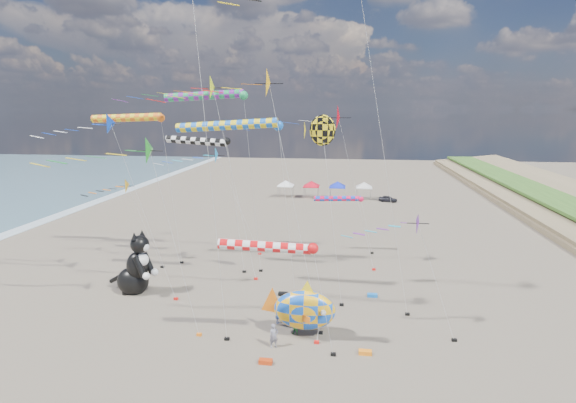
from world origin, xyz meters
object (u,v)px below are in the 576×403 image
(child_green, at_px, (296,327))
(parked_car, at_px, (388,199))
(cat_inflatable, at_px, (135,262))
(person_adult, at_px, (274,336))
(child_blue, at_px, (278,318))
(fish_inflatable, at_px, (304,310))

(child_green, height_order, parked_car, child_green)
(parked_car, bearing_deg, child_green, -174.03)
(cat_inflatable, xyz_separation_m, person_adult, (14.25, -8.04, -2.12))
(parked_car, bearing_deg, cat_inflatable, 167.84)
(cat_inflatable, relative_size, child_blue, 6.30)
(child_blue, bearing_deg, parked_car, 18.95)
(fish_inflatable, distance_m, child_blue, 3.29)
(child_green, distance_m, child_blue, 2.35)
(cat_inflatable, xyz_separation_m, child_blue, (13.94, -4.34, -2.53))
(fish_inflatable, xyz_separation_m, child_blue, (-2.26, 1.75, -1.63))
(child_green, xyz_separation_m, child_blue, (-1.67, 1.65, -0.13))
(cat_inflatable, distance_m, person_adult, 16.50)
(fish_inflatable, relative_size, child_blue, 6.51)
(child_green, bearing_deg, person_adult, -112.12)
(fish_inflatable, bearing_deg, parked_car, 78.54)
(cat_inflatable, bearing_deg, parked_car, 75.84)
(cat_inflatable, relative_size, person_adult, 3.37)
(fish_inflatable, bearing_deg, child_blue, 142.34)
(parked_car, bearing_deg, person_adult, -174.95)
(cat_inflatable, xyz_separation_m, parked_car, (26.73, 45.85, -2.44))
(fish_inflatable, xyz_separation_m, parked_car, (10.53, 51.94, -1.54))
(cat_inflatable, distance_m, parked_car, 53.13)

